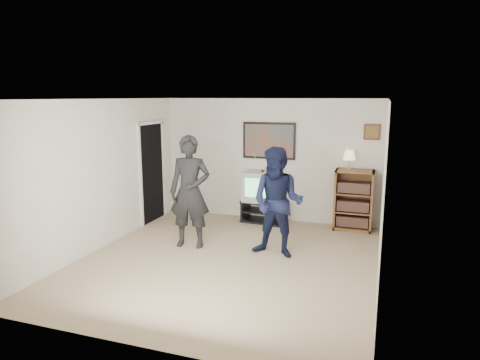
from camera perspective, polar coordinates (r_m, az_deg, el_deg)
The scene contains 13 objects.
room_shell at distance 6.80m, azimuth -0.74°, elevation 0.17°, with size 4.51×5.00×2.51m.
media_stand at distance 8.80m, azimuth 3.25°, elevation -4.19°, with size 0.93×0.58×0.45m.
crt_television at distance 8.68m, azimuth 3.01°, elevation -0.83°, with size 0.71×0.60×0.60m, color #AFB0AA, non-canonical shape.
bookshelf at distance 8.48m, azimuth 14.90°, elevation -2.60°, with size 0.71×0.41×1.17m, color brown, non-canonical shape.
table_lamp at distance 8.35m, azimuth 14.35°, elevation 2.62°, with size 0.23×0.23×0.37m, color #FFF5C1, non-canonical shape.
person_tall at distance 7.27m, azimuth -6.69°, elevation -1.56°, with size 0.70×0.46×1.91m, color black.
person_short at distance 6.81m, azimuth 5.04°, elevation -3.02°, with size 0.86×0.67×1.77m, color #121732.
controller_left at distance 7.37m, azimuth -6.13°, elevation 1.14°, with size 0.04×0.13×0.04m, color white.
controller_right at distance 7.03m, azimuth 5.76°, elevation -1.98°, with size 0.04×0.13×0.04m, color white.
poster at distance 8.76m, azimuth 3.88°, elevation 5.25°, with size 1.10×0.03×0.75m, color black.
air_vent at distance 8.90m, azimuth 0.46°, elevation 7.30°, with size 0.28×0.02×0.14m, color white.
small_picture at distance 8.46m, azimuth 17.20°, elevation 6.14°, with size 0.30×0.03×0.30m, color #4C2718.
doorway at distance 8.90m, azimuth -11.71°, elevation 0.91°, with size 0.03×0.85×2.00m, color black.
Camera 1 is at (2.21, -5.96, 2.54)m, focal length 32.00 mm.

